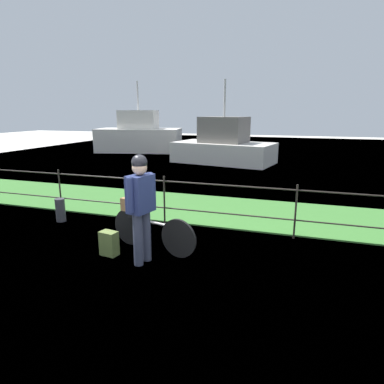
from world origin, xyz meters
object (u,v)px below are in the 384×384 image
mooring_bollard (60,210)px  bicycle_main (152,231)px  moored_boat_mid (224,146)px  moored_boat_near (139,136)px  wooden_crate (134,204)px  cyclist_person (141,200)px  terrier_dog (134,194)px  backpack_on_paving (109,243)px

mooring_bollard → bicycle_main: bearing=-17.5°
mooring_bollard → moored_boat_mid: bearing=81.3°
bicycle_main → moored_boat_near: size_ratio=0.32×
wooden_crate → cyclist_person: size_ratio=0.22×
terrier_dog → moored_boat_mid: size_ratio=0.07×
bicycle_main → moored_boat_near: (-6.72, 12.81, 0.55)m
mooring_bollard → moored_boat_near: 12.76m
moored_boat_near → wooden_crate: bearing=-63.5°
cyclist_person → moored_boat_mid: bearing=96.1°
cyclist_person → moored_boat_near: bearing=117.0°
moored_boat_mid → backpack_on_paving: bearing=-87.3°
bicycle_main → cyclist_person: (0.06, -0.48, 0.66)m
terrier_dog → mooring_bollard: terrier_dog is taller
wooden_crate → backpack_on_paving: 0.76m
bicycle_main → wooden_crate: wooden_crate is taller
mooring_bollard → moored_boat_mid: moored_boat_mid is taller
terrier_dog → backpack_on_paving: size_ratio=0.81×
backpack_on_paving → mooring_bollard: mooring_bollard is taller
wooden_crate → cyclist_person: (0.43, -0.56, 0.26)m
terrier_dog → mooring_bollard: size_ratio=0.66×
terrier_dog → cyclist_person: bearing=-54.0°
wooden_crate → cyclist_person: cyclist_person is taller
backpack_on_paving → moored_boat_near: bearing=124.6°
bicycle_main → mooring_bollard: (-2.49, 0.79, -0.09)m
backpack_on_paving → terrier_dog: bearing=73.2°
mooring_bollard → moored_boat_near: moored_boat_near is taller
wooden_crate → bicycle_main: bearing=-13.3°
moored_boat_mid → bicycle_main: bearing=-83.9°
mooring_bollard → wooden_crate: bearing=-18.2°
bicycle_main → wooden_crate: (-0.37, 0.09, 0.41)m
backpack_on_paving → moored_boat_near: (-6.14, 13.21, 0.69)m
backpack_on_paving → moored_boat_mid: 10.48m
bicycle_main → cyclist_person: size_ratio=0.97×
bicycle_main → cyclist_person: 0.82m
terrier_dog → moored_boat_near: bearing=116.6°
bicycle_main → moored_boat_near: 14.48m
backpack_on_paving → moored_boat_near: moored_boat_near is taller
bicycle_main → backpack_on_paving: bearing=-145.6°
wooden_crate → cyclist_person: 0.75m
wooden_crate → mooring_bollard: 2.29m
wooden_crate → mooring_bollard: bearing=161.8°
wooden_crate → backpack_on_paving: size_ratio=0.93×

